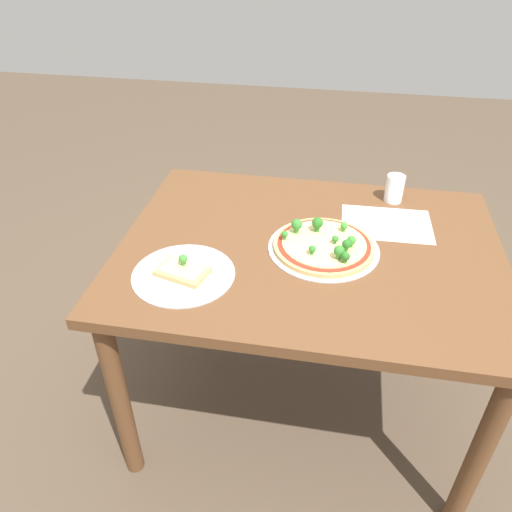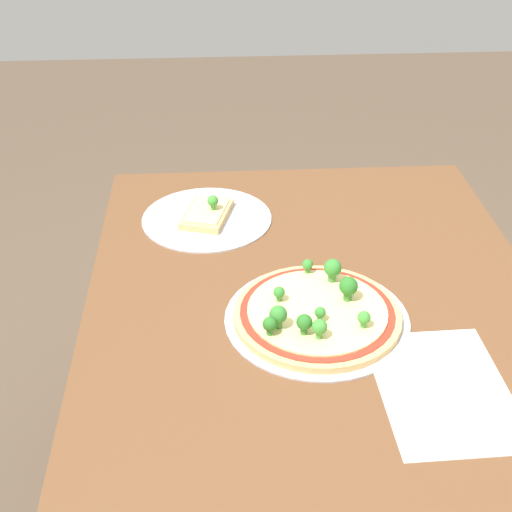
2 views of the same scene
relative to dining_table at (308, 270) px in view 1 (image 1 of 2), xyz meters
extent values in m
plane|color=brown|center=(0.00, 0.00, -0.65)|extent=(8.00, 8.00, 0.00)
cube|color=brown|center=(0.00, 0.00, 0.08)|extent=(1.20, 0.90, 0.04)
cylinder|color=brown|center=(-0.54, -0.39, -0.30)|extent=(0.06, 0.06, 0.71)
cylinder|color=brown|center=(0.54, -0.39, -0.30)|extent=(0.06, 0.06, 0.71)
cylinder|color=brown|center=(-0.54, 0.39, -0.30)|extent=(0.06, 0.06, 0.71)
cylinder|color=brown|center=(0.54, 0.39, -0.30)|extent=(0.06, 0.06, 0.71)
cylinder|color=#B7B7BC|center=(0.04, -0.01, 0.10)|extent=(0.35, 0.35, 0.00)
cylinder|color=tan|center=(0.04, -0.01, 0.11)|extent=(0.31, 0.31, 0.01)
cylinder|color=#A82D1E|center=(0.04, -0.01, 0.12)|extent=(0.29, 0.29, 0.00)
cylinder|color=#EFD684|center=(0.04, -0.01, 0.12)|extent=(0.26, 0.26, 0.00)
sphere|color=#337A2D|center=(0.01, -0.08, 0.14)|extent=(0.02, 0.02, 0.02)
cylinder|color=#3F8136|center=(0.01, -0.08, 0.13)|extent=(0.01, 0.01, 0.01)
sphere|color=#286B23|center=(0.02, 0.05, 0.15)|extent=(0.04, 0.04, 0.04)
cylinder|color=#37742D|center=(0.02, 0.05, 0.13)|extent=(0.02, 0.02, 0.02)
sphere|color=#337A2D|center=(-0.05, 0.03, 0.15)|extent=(0.04, 0.04, 0.04)
cylinder|color=#3F8136|center=(-0.05, 0.03, 0.13)|extent=(0.02, 0.02, 0.02)
sphere|color=#337A2D|center=(-0.08, -0.01, 0.14)|extent=(0.02, 0.02, 0.02)
cylinder|color=#3F8136|center=(-0.08, -0.01, 0.13)|extent=(0.01, 0.01, 0.01)
sphere|color=#337A2D|center=(0.09, -0.09, 0.15)|extent=(0.03, 0.03, 0.03)
cylinder|color=#3F8136|center=(0.09, -0.09, 0.13)|extent=(0.01, 0.01, 0.01)
sphere|color=#3D8933|center=(0.10, 0.07, 0.14)|extent=(0.02, 0.02, 0.02)
cylinder|color=#488E3A|center=(0.10, 0.07, 0.13)|extent=(0.01, 0.01, 0.01)
sphere|color=#337A2D|center=(0.08, -0.01, 0.14)|extent=(0.02, 0.02, 0.02)
cylinder|color=#3F8136|center=(0.08, -0.01, 0.13)|extent=(0.01, 0.01, 0.01)
sphere|color=#286B23|center=(0.11, -0.04, 0.15)|extent=(0.03, 0.03, 0.03)
cylinder|color=#37742D|center=(0.11, -0.04, 0.13)|extent=(0.01, 0.01, 0.01)
sphere|color=#286B23|center=(0.11, -0.10, 0.14)|extent=(0.03, 0.03, 0.03)
cylinder|color=#37742D|center=(0.11, -0.10, 0.13)|extent=(0.01, 0.01, 0.01)
sphere|color=#3D8933|center=(0.12, -0.02, 0.14)|extent=(0.03, 0.03, 0.03)
cylinder|color=#488E3A|center=(0.12, -0.02, 0.13)|extent=(0.01, 0.01, 0.01)
cylinder|color=#B7B7BC|center=(-0.35, -0.21, 0.10)|extent=(0.30, 0.30, 0.00)
cube|color=tan|center=(-0.35, -0.21, 0.11)|extent=(0.17, 0.13, 0.02)
cube|color=#EFD684|center=(-0.35, -0.21, 0.12)|extent=(0.14, 0.11, 0.00)
sphere|color=#3D8933|center=(-0.35, -0.20, 0.14)|extent=(0.03, 0.03, 0.03)
cylinder|color=#488E3A|center=(-0.35, -0.20, 0.13)|extent=(0.01, 0.01, 0.01)
cylinder|color=white|center=(0.27, 0.34, 0.15)|extent=(0.06, 0.06, 0.10)
cube|color=white|center=(0.24, 0.18, 0.10)|extent=(0.30, 0.22, 0.00)
camera|label=1|loc=(0.06, -1.30, 0.99)|focal=35.00mm
camera|label=2|loc=(1.09, -0.19, 0.92)|focal=50.00mm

